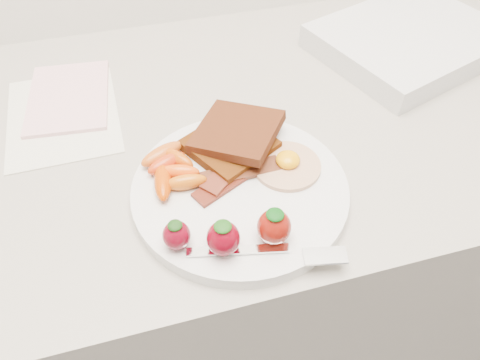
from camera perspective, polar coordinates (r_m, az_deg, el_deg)
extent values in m
cube|color=gray|center=(1.05, -2.20, -11.89)|extent=(2.00, 0.60, 0.90)
cylinder|color=white|center=(0.59, 0.00, -1.25)|extent=(0.27, 0.27, 0.02)
cube|color=#372207|center=(0.62, -1.26, 4.26)|extent=(0.13, 0.13, 0.01)
cube|color=black|center=(0.62, -0.37, 5.94)|extent=(0.14, 0.14, 0.02)
cylinder|color=beige|center=(0.60, 5.73, 1.74)|extent=(0.10, 0.10, 0.01)
ellipsoid|color=#F9A308|center=(0.60, 5.87, 2.48)|extent=(0.03, 0.03, 0.02)
cube|color=#3B130B|center=(0.58, -1.23, 0.01)|extent=(0.10, 0.07, 0.00)
cube|color=black|center=(0.59, 0.07, 1.00)|extent=(0.10, 0.03, 0.00)
cube|color=#4D170E|center=(0.59, -0.94, 1.66)|extent=(0.10, 0.09, 0.00)
ellipsoid|color=red|center=(0.60, -8.94, 2.04)|extent=(0.06, 0.04, 0.02)
ellipsoid|color=#E7500D|center=(0.59, -7.43, 0.99)|extent=(0.05, 0.03, 0.02)
ellipsoid|color=#C03E00|center=(0.58, -9.39, -0.21)|extent=(0.03, 0.06, 0.02)
ellipsoid|color=#BA4908|center=(0.60, -7.69, 2.64)|extent=(0.05, 0.05, 0.02)
ellipsoid|color=#C25416|center=(0.61, -9.49, 3.15)|extent=(0.07, 0.05, 0.02)
ellipsoid|color=#C75C0E|center=(0.57, -6.62, -0.26)|extent=(0.05, 0.02, 0.02)
ellipsoid|color=#650515|center=(0.52, -7.74, -6.69)|extent=(0.03, 0.03, 0.03)
ellipsoid|color=#14390E|center=(0.50, -7.94, -5.50)|extent=(0.02, 0.02, 0.01)
ellipsoid|color=#660210|center=(0.50, -2.05, -7.11)|extent=(0.04, 0.04, 0.04)
ellipsoid|color=#184C11|center=(0.49, -2.12, -5.68)|extent=(0.02, 0.02, 0.01)
ellipsoid|color=maroon|center=(0.51, 4.17, -5.73)|extent=(0.04, 0.04, 0.04)
ellipsoid|color=#09450D|center=(0.50, 4.31, -4.23)|extent=(0.02, 0.02, 0.01)
cube|color=white|center=(0.52, -0.25, -8.54)|extent=(0.11, 0.03, 0.00)
cube|color=white|center=(0.52, 10.35, -9.07)|extent=(0.05, 0.03, 0.00)
cube|color=silver|center=(0.75, -20.77, 7.39)|extent=(0.16, 0.21, 0.00)
cube|color=beige|center=(0.78, -20.18, 9.52)|extent=(0.13, 0.18, 0.01)
cube|color=silver|center=(0.89, 19.96, 15.74)|extent=(0.35, 0.32, 0.04)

